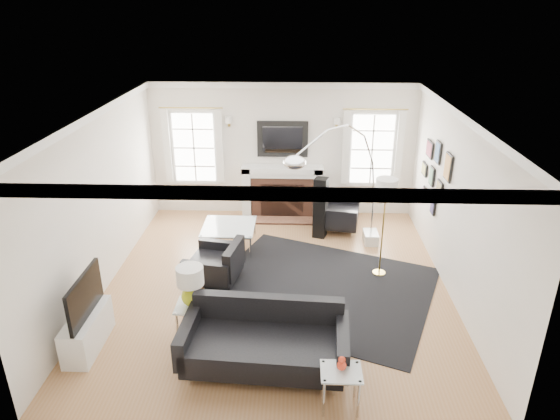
{
  "coord_description": "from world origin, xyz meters",
  "views": [
    {
      "loc": [
        0.32,
        -7.07,
        4.34
      ],
      "look_at": [
        0.04,
        0.3,
        1.19
      ],
      "focal_mm": 32.0,
      "sensor_mm": 36.0,
      "label": 1
    }
  ],
  "objects_px": {
    "armchair_left": "(217,265)",
    "gourd_lamp": "(191,284)",
    "fireplace": "(282,192)",
    "coffee_table": "(229,227)",
    "sofa": "(265,341)",
    "armchair_right": "(335,214)",
    "arc_floor_lamp": "(337,187)"
  },
  "relations": [
    {
      "from": "armchair_right",
      "to": "gourd_lamp",
      "type": "relative_size",
      "value": 1.76
    },
    {
      "from": "sofa",
      "to": "arc_floor_lamp",
      "type": "bearing_deg",
      "value": 69.98
    },
    {
      "from": "coffee_table",
      "to": "arc_floor_lamp",
      "type": "xyz_separation_m",
      "value": [
        1.95,
        -0.36,
        0.97
      ]
    },
    {
      "from": "coffee_table",
      "to": "fireplace",
      "type": "bearing_deg",
      "value": 57.49
    },
    {
      "from": "sofa",
      "to": "gourd_lamp",
      "type": "bearing_deg",
      "value": 150.54
    },
    {
      "from": "fireplace",
      "to": "armchair_right",
      "type": "bearing_deg",
      "value": -30.69
    },
    {
      "from": "fireplace",
      "to": "armchair_right",
      "type": "relative_size",
      "value": 1.65
    },
    {
      "from": "coffee_table",
      "to": "gourd_lamp",
      "type": "height_order",
      "value": "gourd_lamp"
    },
    {
      "from": "fireplace",
      "to": "arc_floor_lamp",
      "type": "height_order",
      "value": "arc_floor_lamp"
    },
    {
      "from": "fireplace",
      "to": "sofa",
      "type": "height_order",
      "value": "fireplace"
    },
    {
      "from": "fireplace",
      "to": "armchair_left",
      "type": "height_order",
      "value": "fireplace"
    },
    {
      "from": "armchair_left",
      "to": "gourd_lamp",
      "type": "xyz_separation_m",
      "value": [
        -0.13,
        -1.38,
        0.49
      ]
    },
    {
      "from": "coffee_table",
      "to": "armchair_right",
      "type": "bearing_deg",
      "value": 22.57
    },
    {
      "from": "armchair_right",
      "to": "sofa",
      "type": "bearing_deg",
      "value": -105.51
    },
    {
      "from": "coffee_table",
      "to": "sofa",
      "type": "bearing_deg",
      "value": -74.82
    },
    {
      "from": "armchair_right",
      "to": "armchair_left",
      "type": "bearing_deg",
      "value": -133.54
    },
    {
      "from": "gourd_lamp",
      "to": "arc_floor_lamp",
      "type": "bearing_deg",
      "value": 48.14
    },
    {
      "from": "coffee_table",
      "to": "gourd_lamp",
      "type": "relative_size",
      "value": 1.64
    },
    {
      "from": "fireplace",
      "to": "armchair_left",
      "type": "relative_size",
      "value": 1.67
    },
    {
      "from": "sofa",
      "to": "armchair_right",
      "type": "distance_m",
      "value": 4.27
    },
    {
      "from": "fireplace",
      "to": "gourd_lamp",
      "type": "distance_m",
      "value": 4.33
    },
    {
      "from": "armchair_left",
      "to": "sofa",
      "type": "bearing_deg",
      "value": -65.29
    },
    {
      "from": "gourd_lamp",
      "to": "sofa",
      "type": "bearing_deg",
      "value": -29.46
    },
    {
      "from": "gourd_lamp",
      "to": "armchair_right",
      "type": "bearing_deg",
      "value": 58.44
    },
    {
      "from": "armchair_left",
      "to": "gourd_lamp",
      "type": "distance_m",
      "value": 1.47
    },
    {
      "from": "armchair_left",
      "to": "coffee_table",
      "type": "xyz_separation_m",
      "value": [
        0.02,
        1.31,
        0.06
      ]
    },
    {
      "from": "armchair_left",
      "to": "coffee_table",
      "type": "relative_size",
      "value": 1.06
    },
    {
      "from": "armchair_left",
      "to": "armchair_right",
      "type": "xyz_separation_m",
      "value": [
        2.05,
        2.15,
        0.01
      ]
    },
    {
      "from": "fireplace",
      "to": "coffee_table",
      "type": "bearing_deg",
      "value": -122.51
    },
    {
      "from": "armchair_right",
      "to": "coffee_table",
      "type": "height_order",
      "value": "armchair_right"
    },
    {
      "from": "armchair_left",
      "to": "coffee_table",
      "type": "bearing_deg",
      "value": 89.33
    },
    {
      "from": "sofa",
      "to": "armchair_left",
      "type": "distance_m",
      "value": 2.16
    }
  ]
}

